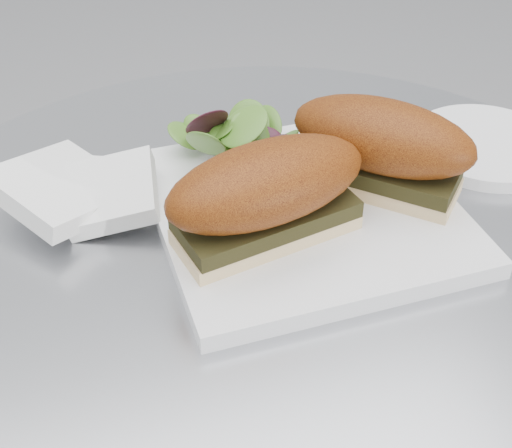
{
  "coord_description": "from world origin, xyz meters",
  "views": [
    {
      "loc": [
        -0.15,
        -0.4,
        1.1
      ],
      "look_at": [
        -0.01,
        0.01,
        0.77
      ],
      "focal_mm": 50.0,
      "sensor_mm": 36.0,
      "label": 1
    }
  ],
  "objects_px": {
    "plate": "(304,209)",
    "saucer": "(486,146)",
    "sandwich_right": "(381,145)",
    "sandwich_left": "(267,192)"
  },
  "relations": [
    {
      "from": "plate",
      "to": "saucer",
      "type": "relative_size",
      "value": 1.72
    },
    {
      "from": "plate",
      "to": "sandwich_right",
      "type": "height_order",
      "value": "sandwich_right"
    },
    {
      "from": "saucer",
      "to": "sandwich_right",
      "type": "bearing_deg",
      "value": -163.61
    },
    {
      "from": "sandwich_right",
      "to": "saucer",
      "type": "distance_m",
      "value": 0.15
    },
    {
      "from": "sandwich_right",
      "to": "sandwich_left",
      "type": "bearing_deg",
      "value": -118.64
    },
    {
      "from": "sandwich_left",
      "to": "saucer",
      "type": "xyz_separation_m",
      "value": [
        0.25,
        0.07,
        -0.05
      ]
    },
    {
      "from": "sandwich_left",
      "to": "sandwich_right",
      "type": "distance_m",
      "value": 0.12
    },
    {
      "from": "plate",
      "to": "sandwich_left",
      "type": "distance_m",
      "value": 0.07
    },
    {
      "from": "sandwich_right",
      "to": "saucer",
      "type": "height_order",
      "value": "sandwich_right"
    },
    {
      "from": "sandwich_left",
      "to": "plate",
      "type": "bearing_deg",
      "value": 25.33
    }
  ]
}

